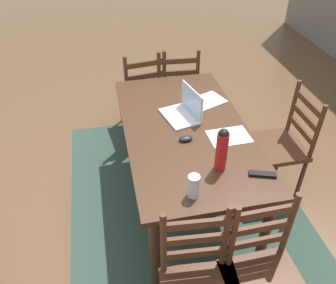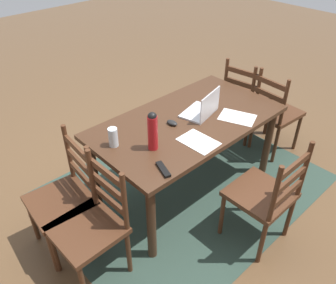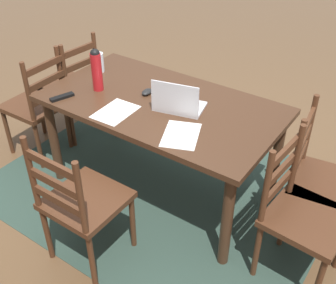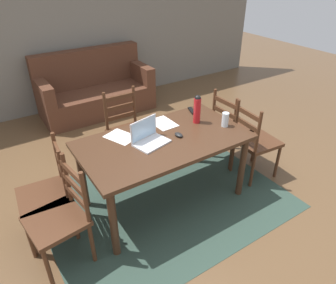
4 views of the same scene
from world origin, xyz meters
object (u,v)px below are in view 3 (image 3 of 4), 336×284
chair_right_near (70,88)px  water_bottle (97,69)px  laptop (178,103)px  computer_mouse (147,92)px  chair_left_near (321,182)px  chair_right_far (39,105)px  chair_left_far (301,215)px  chair_far_head (81,203)px  dining_table (161,114)px  drinking_glass (99,62)px  tv_remote (62,97)px

chair_right_near → water_bottle: (-0.63, 0.28, 0.46)m
laptop → computer_mouse: size_ratio=3.63×
chair_left_near → chair_right_far: size_ratio=1.00×
chair_left_far → chair_far_head: (1.11, 0.65, 0.00)m
dining_table → chair_right_far: bearing=9.2°
dining_table → computer_mouse: 0.19m
dining_table → laptop: bearing=168.8°
chair_right_far → drinking_glass: size_ratio=6.30×
chair_right_far → water_bottle: water_bottle is taller
chair_far_head → drinking_glass: chair_far_head is taller
chair_right_near → chair_left_near: bearing=179.9°
chair_right_far → chair_far_head: bearing=149.9°
chair_left_near → computer_mouse: bearing=6.3°
computer_mouse → drinking_glass: bearing=-13.9°
chair_far_head → dining_table: bearing=-90.0°
laptop → water_bottle: size_ratio=1.18×
chair_right_far → tv_remote: chair_right_far is taller
chair_far_head → laptop: 0.89m
water_bottle → drinking_glass: water_bottle is taller
chair_left_near → chair_left_far: same height
chair_left_near → chair_far_head: same height
computer_mouse → chair_far_head: bearing=95.3°
chair_right_near → chair_far_head: size_ratio=1.00×
chair_left_near → water_bottle: bearing=10.0°
dining_table → chair_left_near: (-1.11, -0.18, -0.21)m
chair_left_far → water_bottle: size_ratio=3.08×
chair_right_far → water_bottle: size_ratio=3.08×
chair_left_far → chair_far_head: size_ratio=1.00×
laptop → computer_mouse: laptop is taller
chair_left_near → chair_right_far: bearing=9.1°
drinking_glass → tv_remote: bearing=99.0°
chair_right_far → laptop: bearing=-173.3°
chair_left_near → laptop: size_ratio=2.62×
chair_right_near → chair_far_head: 1.50m
chair_right_far → tv_remote: 0.62m
chair_left_far → tv_remote: size_ratio=5.59×
dining_table → chair_left_far: (-1.11, 0.18, -0.21)m
laptop → chair_right_near: bearing=-9.4°
dining_table → chair_right_far: size_ratio=1.74×
chair_left_far → computer_mouse: (1.26, -0.22, 0.32)m
chair_right_near → chair_right_far: same height
dining_table → laptop: size_ratio=4.54×
chair_left_far → tv_remote: 1.75m
chair_right_near → chair_right_far: 0.36m
chair_far_head → chair_right_far: 1.29m
dining_table → water_bottle: size_ratio=5.34×
water_bottle → drinking_glass: bearing=-49.7°
water_bottle → computer_mouse: 0.39m
chair_left_far → laptop: (0.96, -0.15, 0.36)m
chair_left_near → chair_far_head: size_ratio=1.00×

